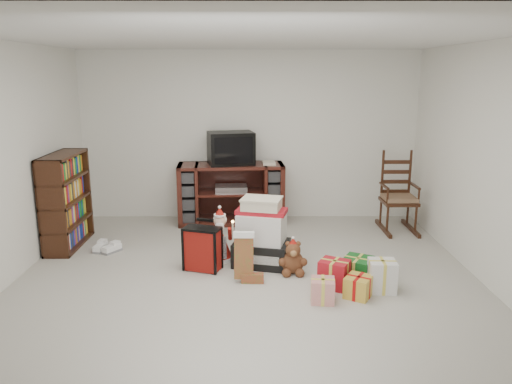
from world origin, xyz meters
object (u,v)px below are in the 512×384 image
at_px(gift_pile, 262,236).
at_px(gift_cluster, 354,279).
at_px(mrs_claus_figurine, 220,240).
at_px(teddy_bear, 293,259).
at_px(bookshelf, 66,202).
at_px(tv_stand, 231,193).
at_px(red_suitcase, 202,249).
at_px(santa_figurine, 263,228).
at_px(sneaker_pair, 106,248).
at_px(rocking_chair, 397,202).
at_px(crt_television, 231,148).

relative_size(gift_pile, gift_cluster, 0.85).
distance_m(mrs_claus_figurine, gift_cluster, 1.68).
relative_size(teddy_bear, mrs_claus_figurine, 0.57).
height_order(bookshelf, mrs_claus_figurine, bookshelf).
height_order(tv_stand, bookshelf, bookshelf).
bearing_deg(gift_cluster, red_suitcase, 160.29).
xyz_separation_m(santa_figurine, sneaker_pair, (-1.96, -0.21, -0.19)).
xyz_separation_m(tv_stand, gift_cluster, (1.36, -2.43, -0.30)).
relative_size(rocking_chair, santa_figurine, 1.86).
height_order(santa_figurine, mrs_claus_figurine, mrs_claus_figurine).
xyz_separation_m(gift_pile, red_suitcase, (-0.66, -0.17, -0.09)).
bearing_deg(crt_television, bookshelf, -166.25).
height_order(red_suitcase, santa_figurine, santa_figurine).
xyz_separation_m(bookshelf, teddy_bear, (2.81, -0.93, -0.41)).
bearing_deg(bookshelf, santa_figurine, -0.44).
distance_m(teddy_bear, gift_cluster, 0.76).
relative_size(bookshelf, gift_cluster, 1.31).
bearing_deg(gift_pile, bookshelf, 178.20).
height_order(gift_cluster, crt_television, crt_television).
bearing_deg(mrs_claus_figurine, red_suitcase, -119.44).
bearing_deg(sneaker_pair, mrs_claus_figurine, 7.52).
bearing_deg(red_suitcase, gift_pile, 31.81).
bearing_deg(teddy_bear, tv_stand, 111.41).
xyz_separation_m(red_suitcase, gift_cluster, (1.60, -0.57, -0.12)).
xyz_separation_m(teddy_bear, santa_figurine, (-0.31, 0.91, 0.08)).
distance_m(bookshelf, sneaker_pair, 0.79).
xyz_separation_m(bookshelf, santa_figurine, (2.50, -0.02, -0.34)).
bearing_deg(rocking_chair, sneaker_pair, -167.57).
height_order(sneaker_pair, gift_cluster, gift_cluster).
xyz_separation_m(gift_pile, santa_figurine, (0.03, 0.65, -0.10)).
relative_size(tv_stand, gift_cluster, 1.71).
bearing_deg(sneaker_pair, gift_pile, 6.03).
height_order(tv_stand, rocking_chair, rocking_chair).
relative_size(teddy_bear, crt_television, 0.51).
xyz_separation_m(tv_stand, sneaker_pair, (-1.51, -1.26, -0.40)).
relative_size(teddy_bear, gift_cluster, 0.40).
xyz_separation_m(tv_stand, red_suitcase, (-0.24, -1.86, -0.19)).
distance_m(gift_pile, red_suitcase, 0.69).
bearing_deg(red_suitcase, tv_stand, 100.39).
height_order(tv_stand, mrs_claus_figurine, tv_stand).
distance_m(teddy_bear, sneaker_pair, 2.38).
bearing_deg(santa_figurine, gift_cluster, -56.99).
bearing_deg(red_suitcase, sneaker_pair, 172.37).
relative_size(red_suitcase, crt_television, 0.81).
height_order(tv_stand, gift_pile, tv_stand).
distance_m(gift_pile, sneaker_pair, 2.00).
height_order(gift_pile, teddy_bear, gift_pile).
bearing_deg(bookshelf, rocking_chair, 8.70).
distance_m(bookshelf, rocking_chair, 4.46).
relative_size(sneaker_pair, gift_cluster, 0.38).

